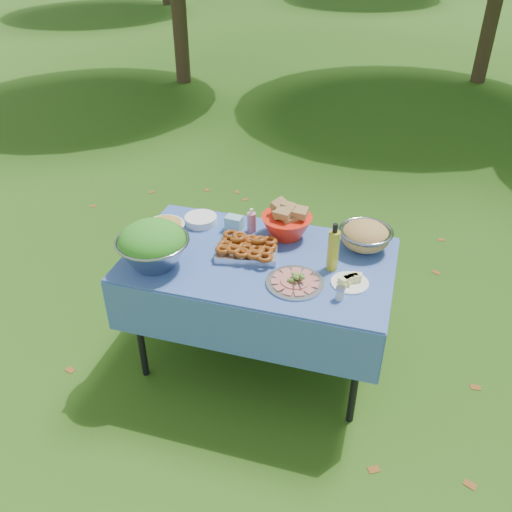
% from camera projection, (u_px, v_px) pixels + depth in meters
% --- Properties ---
extents(ground, '(80.00, 80.00, 0.00)m').
position_uv_depth(ground, '(258.00, 358.00, 3.41)').
color(ground, '#133309').
rests_on(ground, ground).
extents(picnic_table, '(1.46, 0.86, 0.76)m').
position_uv_depth(picnic_table, '(259.00, 311.00, 3.20)').
color(picnic_table, '#7198DA').
rests_on(picnic_table, ground).
extents(salad_bowl, '(0.45, 0.45, 0.26)m').
position_uv_depth(salad_bowl, '(153.00, 245.00, 2.86)').
color(salad_bowl, '#989AA0').
rests_on(salad_bowl, picnic_table).
extents(pasta_bowl_white, '(0.24, 0.24, 0.12)m').
position_uv_depth(pasta_bowl_white, '(165.00, 227.00, 3.14)').
color(pasta_bowl_white, white).
rests_on(pasta_bowl_white, picnic_table).
extents(plate_stack, '(0.21, 0.21, 0.05)m').
position_uv_depth(plate_stack, '(201.00, 220.00, 3.29)').
color(plate_stack, white).
rests_on(plate_stack, picnic_table).
extents(wipes_box, '(0.10, 0.08, 0.09)m').
position_uv_depth(wipes_box, '(234.00, 223.00, 3.21)').
color(wipes_box, '#8BCBD2').
rests_on(wipes_box, picnic_table).
extents(sanitizer_bottle, '(0.05, 0.05, 0.15)m').
position_uv_depth(sanitizer_bottle, '(252.00, 220.00, 3.18)').
color(sanitizer_bottle, '#D2798C').
rests_on(sanitizer_bottle, picnic_table).
extents(bread_bowl, '(0.39, 0.39, 0.20)m').
position_uv_depth(bread_bowl, '(287.00, 221.00, 3.13)').
color(bread_bowl, red).
rests_on(bread_bowl, picnic_table).
extents(pasta_bowl_steel, '(0.38, 0.38, 0.16)m').
position_uv_depth(pasta_bowl_steel, '(365.00, 236.00, 3.03)').
color(pasta_bowl_steel, '#989AA0').
rests_on(pasta_bowl_steel, picnic_table).
extents(fried_tray, '(0.37, 0.29, 0.08)m').
position_uv_depth(fried_tray, '(247.00, 248.00, 3.00)').
color(fried_tray, silver).
rests_on(fried_tray, picnic_table).
extents(charcuterie_platter, '(0.35, 0.35, 0.07)m').
position_uv_depth(charcuterie_platter, '(295.00, 278.00, 2.77)').
color(charcuterie_platter, '#ABAEB2').
rests_on(charcuterie_platter, picnic_table).
extents(oil_bottle, '(0.06, 0.06, 0.28)m').
position_uv_depth(oil_bottle, '(333.00, 247.00, 2.82)').
color(oil_bottle, '#AEAE23').
rests_on(oil_bottle, picnic_table).
extents(cheese_plate, '(0.24, 0.24, 0.05)m').
position_uv_depth(cheese_plate, '(350.00, 279.00, 2.78)').
color(cheese_plate, white).
rests_on(cheese_plate, picnic_table).
extents(shaker, '(0.05, 0.05, 0.07)m').
position_uv_depth(shaker, '(340.00, 293.00, 2.66)').
color(shaker, silver).
rests_on(shaker, picnic_table).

